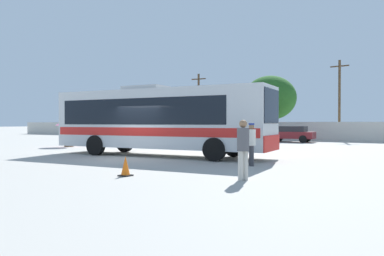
{
  "coord_description": "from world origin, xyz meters",
  "views": [
    {
      "loc": [
        11.54,
        -13.69,
        1.68
      ],
      "look_at": [
        1.64,
        2.57,
        1.42
      ],
      "focal_mm": 34.75,
      "sensor_mm": 36.0,
      "label": 1
    }
  ],
  "objects_px": {
    "utility_pole_near": "(339,98)",
    "roadside_tree_left": "(153,105)",
    "coach_bus_silver_red": "(158,118)",
    "utility_pole_far": "(199,104)",
    "attendant_by_bus_door": "(251,142)",
    "parked_car_third_maroon": "(291,134)",
    "parked_car_leftmost_red": "(169,132)",
    "roadside_tree_midleft": "(239,97)",
    "traffic_cone_on_apron": "(125,166)",
    "parked_car_second_maroon": "(225,132)",
    "vendor_umbrella_secondary_pink": "(69,123)",
    "passenger_waiting_on_apron": "(243,146)",
    "roadside_tree_midright": "(270,98)"
  },
  "relations": [
    {
      "from": "utility_pole_near",
      "to": "roadside_tree_left",
      "type": "xyz_separation_m",
      "value": [
        -23.3,
        0.07,
        -0.09
      ]
    },
    {
      "from": "coach_bus_silver_red",
      "to": "utility_pole_far",
      "type": "xyz_separation_m",
      "value": [
        -10.53,
        22.13,
        1.97
      ]
    },
    {
      "from": "attendant_by_bus_door",
      "to": "parked_car_third_maroon",
      "type": "relative_size",
      "value": 0.41
    },
    {
      "from": "parked_car_leftmost_red",
      "to": "roadside_tree_midleft",
      "type": "distance_m",
      "value": 11.77
    },
    {
      "from": "parked_car_leftmost_red",
      "to": "traffic_cone_on_apron",
      "type": "distance_m",
      "value": 27.03
    },
    {
      "from": "parked_car_leftmost_red",
      "to": "roadside_tree_left",
      "type": "distance_m",
      "value": 11.18
    },
    {
      "from": "coach_bus_silver_red",
      "to": "utility_pole_far",
      "type": "distance_m",
      "value": 24.59
    },
    {
      "from": "parked_car_second_maroon",
      "to": "traffic_cone_on_apron",
      "type": "xyz_separation_m",
      "value": [
        8.25,
        -23.76,
        -0.46
      ]
    },
    {
      "from": "parked_car_leftmost_red",
      "to": "parked_car_second_maroon",
      "type": "relative_size",
      "value": 1.04
    },
    {
      "from": "parked_car_third_maroon",
      "to": "utility_pole_far",
      "type": "distance_m",
      "value": 13.75
    },
    {
      "from": "vendor_umbrella_secondary_pink",
      "to": "parked_car_second_maroon",
      "type": "distance_m",
      "value": 15.67
    },
    {
      "from": "attendant_by_bus_door",
      "to": "utility_pole_far",
      "type": "height_order",
      "value": "utility_pole_far"
    },
    {
      "from": "utility_pole_near",
      "to": "roadside_tree_left",
      "type": "height_order",
      "value": "utility_pole_near"
    },
    {
      "from": "roadside_tree_left",
      "to": "parked_car_third_maroon",
      "type": "bearing_deg",
      "value": -18.47
    },
    {
      "from": "parked_car_second_maroon",
      "to": "roadside_tree_midleft",
      "type": "xyz_separation_m",
      "value": [
        -2.81,
        9.66,
        4.14
      ]
    },
    {
      "from": "parked_car_third_maroon",
      "to": "utility_pole_far",
      "type": "bearing_deg",
      "value": 157.78
    },
    {
      "from": "vendor_umbrella_secondary_pink",
      "to": "roadside_tree_left",
      "type": "distance_m",
      "value": 23.29
    },
    {
      "from": "vendor_umbrella_secondary_pink",
      "to": "parked_car_second_maroon",
      "type": "xyz_separation_m",
      "value": [
        4.89,
        14.86,
        -0.92
      ]
    },
    {
      "from": "coach_bus_silver_red",
      "to": "utility_pole_near",
      "type": "relative_size",
      "value": 1.48
    },
    {
      "from": "attendant_by_bus_door",
      "to": "vendor_umbrella_secondary_pink",
      "type": "xyz_separation_m",
      "value": [
        -15.49,
        4.26,
        0.74
      ]
    },
    {
      "from": "parked_car_third_maroon",
      "to": "roadside_tree_left",
      "type": "relative_size",
      "value": 0.72
    },
    {
      "from": "utility_pole_far",
      "to": "roadside_tree_midleft",
      "type": "height_order",
      "value": "utility_pole_far"
    },
    {
      "from": "passenger_waiting_on_apron",
      "to": "parked_car_leftmost_red",
      "type": "bearing_deg",
      "value": 129.36
    },
    {
      "from": "attendant_by_bus_door",
      "to": "utility_pole_far",
      "type": "bearing_deg",
      "value": 124.41
    },
    {
      "from": "traffic_cone_on_apron",
      "to": "attendant_by_bus_door",
      "type": "bearing_deg",
      "value": 63.15
    },
    {
      "from": "utility_pole_far",
      "to": "utility_pole_near",
      "type": "bearing_deg",
      "value": 6.4
    },
    {
      "from": "utility_pole_far",
      "to": "roadside_tree_midright",
      "type": "height_order",
      "value": "utility_pole_far"
    },
    {
      "from": "coach_bus_silver_red",
      "to": "passenger_waiting_on_apron",
      "type": "bearing_deg",
      "value": -36.91
    },
    {
      "from": "traffic_cone_on_apron",
      "to": "roadside_tree_midright",
      "type": "bearing_deg",
      "value": 101.16
    },
    {
      "from": "utility_pole_near",
      "to": "roadside_tree_midleft",
      "type": "distance_m",
      "value": 12.71
    },
    {
      "from": "attendant_by_bus_door",
      "to": "passenger_waiting_on_apron",
      "type": "height_order",
      "value": "passenger_waiting_on_apron"
    },
    {
      "from": "parked_car_third_maroon",
      "to": "traffic_cone_on_apron",
      "type": "relative_size",
      "value": 6.41
    },
    {
      "from": "parked_car_leftmost_red",
      "to": "utility_pole_near",
      "type": "bearing_deg",
      "value": 25.13
    },
    {
      "from": "utility_pole_far",
      "to": "traffic_cone_on_apron",
      "type": "height_order",
      "value": "utility_pole_far"
    },
    {
      "from": "roadside_tree_midright",
      "to": "vendor_umbrella_secondary_pink",
      "type": "bearing_deg",
      "value": -108.51
    },
    {
      "from": "parked_car_leftmost_red",
      "to": "utility_pole_far",
      "type": "distance_m",
      "value": 6.42
    },
    {
      "from": "parked_car_third_maroon",
      "to": "traffic_cone_on_apron",
      "type": "xyz_separation_m",
      "value": [
        1.59,
        -23.44,
        -0.44
      ]
    },
    {
      "from": "parked_car_leftmost_red",
      "to": "utility_pole_near",
      "type": "distance_m",
      "value": 17.52
    },
    {
      "from": "coach_bus_silver_red",
      "to": "parked_car_second_maroon",
      "type": "bearing_deg",
      "value": 105.38
    },
    {
      "from": "parked_car_leftmost_red",
      "to": "traffic_cone_on_apron",
      "type": "xyz_separation_m",
      "value": [
        14.34,
        -22.91,
        -0.45
      ]
    },
    {
      "from": "parked_car_third_maroon",
      "to": "traffic_cone_on_apron",
      "type": "bearing_deg",
      "value": -86.11
    },
    {
      "from": "utility_pole_near",
      "to": "traffic_cone_on_apron",
      "type": "distance_m",
      "value": 30.48
    },
    {
      "from": "attendant_by_bus_door",
      "to": "passenger_waiting_on_apron",
      "type": "bearing_deg",
      "value": -71.5
    },
    {
      "from": "utility_pole_far",
      "to": "coach_bus_silver_red",
      "type": "bearing_deg",
      "value": -64.56
    },
    {
      "from": "coach_bus_silver_red",
      "to": "utility_pole_near",
      "type": "bearing_deg",
      "value": 78.88
    },
    {
      "from": "parked_car_third_maroon",
      "to": "utility_pole_far",
      "type": "relative_size",
      "value": 0.55
    },
    {
      "from": "utility_pole_far",
      "to": "parked_car_leftmost_red",
      "type": "bearing_deg",
      "value": -93.58
    },
    {
      "from": "utility_pole_near",
      "to": "coach_bus_silver_red",
      "type": "bearing_deg",
      "value": -101.12
    },
    {
      "from": "parked_car_leftmost_red",
      "to": "parked_car_second_maroon",
      "type": "bearing_deg",
      "value": 7.96
    },
    {
      "from": "coach_bus_silver_red",
      "to": "parked_car_third_maroon",
      "type": "bearing_deg",
      "value": 83.76
    }
  ]
}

